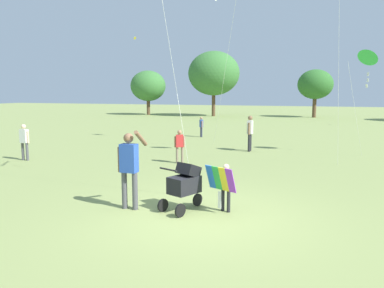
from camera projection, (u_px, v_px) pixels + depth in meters
ground_plane at (198, 217)px, 7.64m from camera, size 120.00×120.00×0.00m
treeline_distant at (347, 77)px, 34.66m from camera, size 37.84×7.40×6.52m
child_with_butterfly_kite at (225, 183)px, 7.92m from camera, size 0.71×0.51×1.02m
person_adult_flyer at (129, 164)px, 8.07m from camera, size 0.54×0.50×1.73m
stroller at (185, 182)px, 8.04m from camera, size 0.81×1.11×1.03m
kite_blue_high at (368, 58)px, 14.47m from camera, size 1.27×1.72×4.12m
person_red_shirt at (180, 144)px, 13.31m from camera, size 0.35×0.25×1.18m
person_sitting_far at (24, 139)px, 13.86m from camera, size 0.43×0.19×1.34m
person_couple_left at (201, 125)px, 21.00m from camera, size 0.26×0.31×1.12m
person_back_turned at (250, 130)px, 15.96m from camera, size 0.22×0.48×1.51m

